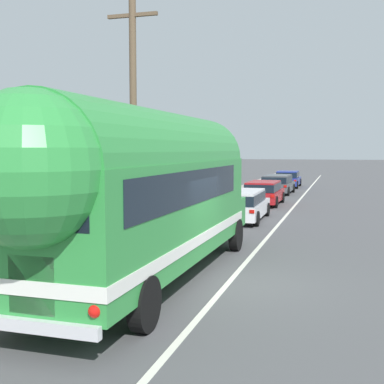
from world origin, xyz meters
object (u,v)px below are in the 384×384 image
utility_pole (133,113)px  car_third (278,183)px  painted_bus (143,188)px  car_second (264,191)px  car_lead (242,203)px  car_fourth (288,178)px

utility_pole → car_third: utility_pole is taller
painted_bus → car_second: painted_bus is taller
car_second → car_lead: bearing=-89.9°
utility_pole → painted_bus: size_ratio=0.71×
car_lead → car_third: (-0.14, 14.13, -0.01)m
utility_pole → painted_bus: 6.32m
car_second → car_fourth: bearing=90.5°
car_third → utility_pole: bearing=-97.2°
painted_bus → car_third: 25.45m
car_fourth → car_lead: bearing=-89.6°
car_second → car_fourth: (-0.12, 14.23, -0.05)m
car_third → car_second: bearing=-89.0°
painted_bus → car_lead: (0.13, 11.27, -1.50)m
car_fourth → car_third: bearing=-90.1°
utility_pole → car_third: size_ratio=1.95×
car_lead → utility_pole: bearing=-114.4°
car_lead → car_third: 14.13m
utility_pole → painted_bus: bearing=-64.8°
painted_bus → car_lead: 11.37m
painted_bus → car_fourth: (0.00, 32.16, -1.56)m
car_third → car_fourth: size_ratio=0.94×
car_second → car_third: 7.47m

